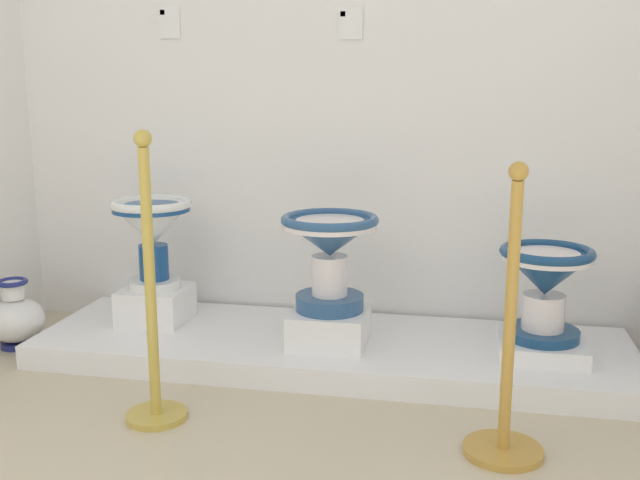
% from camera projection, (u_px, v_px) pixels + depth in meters
% --- Properties ---
extents(wall_back, '(3.61, 0.06, 2.82)m').
position_uv_depth(wall_back, '(349.00, 47.00, 3.44)').
color(wall_back, white).
rests_on(wall_back, ground_plane).
extents(display_platform, '(2.67, 0.79, 0.11)m').
position_uv_depth(display_platform, '(331.00, 348.00, 3.29)').
color(display_platform, white).
rests_on(display_platform, ground_plane).
extents(plinth_block_pale_glazed, '(0.30, 0.30, 0.17)m').
position_uv_depth(plinth_block_pale_glazed, '(156.00, 304.00, 3.49)').
color(plinth_block_pale_glazed, white).
rests_on(plinth_block_pale_glazed, display_platform).
extents(antique_toilet_pale_glazed, '(0.38, 0.38, 0.43)m').
position_uv_depth(antique_toilet_pale_glazed, '(152.00, 227.00, 3.41)').
color(antique_toilet_pale_glazed, white).
rests_on(antique_toilet_pale_glazed, plinth_block_pale_glazed).
extents(plinth_block_tall_cobalt, '(0.33, 0.35, 0.15)m').
position_uv_depth(plinth_block_tall_cobalt, '(330.00, 326.00, 3.19)').
color(plinth_block_tall_cobalt, white).
rests_on(plinth_block_tall_cobalt, display_platform).
extents(antique_toilet_tall_cobalt, '(0.42, 0.42, 0.42)m').
position_uv_depth(antique_toilet_tall_cobalt, '(330.00, 245.00, 3.12)').
color(antique_toilet_tall_cobalt, '#2D5482').
rests_on(antique_toilet_tall_cobalt, plinth_block_tall_cobalt).
extents(plinth_block_squat_floral, '(0.36, 0.36, 0.07)m').
position_uv_depth(plinth_block_squat_floral, '(541.00, 346.00, 3.07)').
color(plinth_block_squat_floral, white).
rests_on(plinth_block_squat_floral, display_platform).
extents(antique_toilet_squat_floral, '(0.39, 0.39, 0.39)m').
position_uv_depth(antique_toilet_squat_floral, '(545.00, 278.00, 3.01)').
color(antique_toilet_squat_floral, navy).
rests_on(antique_toilet_squat_floral, plinth_block_squat_floral).
extents(info_placard_first, '(0.11, 0.01, 0.16)m').
position_uv_depth(info_placard_first, '(169.00, 22.00, 3.55)').
color(info_placard_first, white).
extents(info_placard_second, '(0.11, 0.01, 0.15)m').
position_uv_depth(info_placard_second, '(350.00, 23.00, 3.38)').
color(info_placard_second, white).
extents(decorative_vase_spare, '(0.27, 0.27, 0.33)m').
position_uv_depth(decorative_vase_spare, '(15.00, 318.00, 3.44)').
color(decorative_vase_spare, navy).
rests_on(decorative_vase_spare, ground_plane).
extents(stanchion_post_near_left, '(0.23, 0.23, 1.08)m').
position_uv_depth(stanchion_post_near_left, '(152.00, 327.00, 2.64)').
color(stanchion_post_near_left, gold).
rests_on(stanchion_post_near_left, ground_plane).
extents(stanchion_post_near_right, '(0.27, 0.27, 0.99)m').
position_uv_depth(stanchion_post_near_right, '(507.00, 376.00, 2.40)').
color(stanchion_post_near_right, '#BD8D3A').
rests_on(stanchion_post_near_right, ground_plane).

